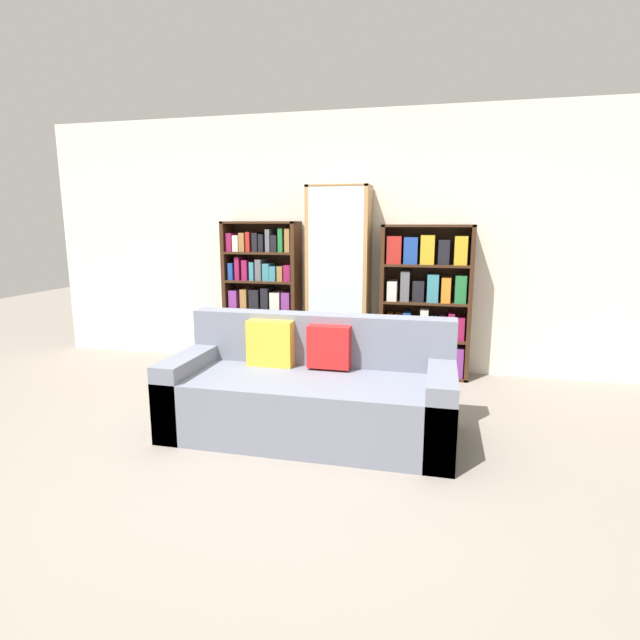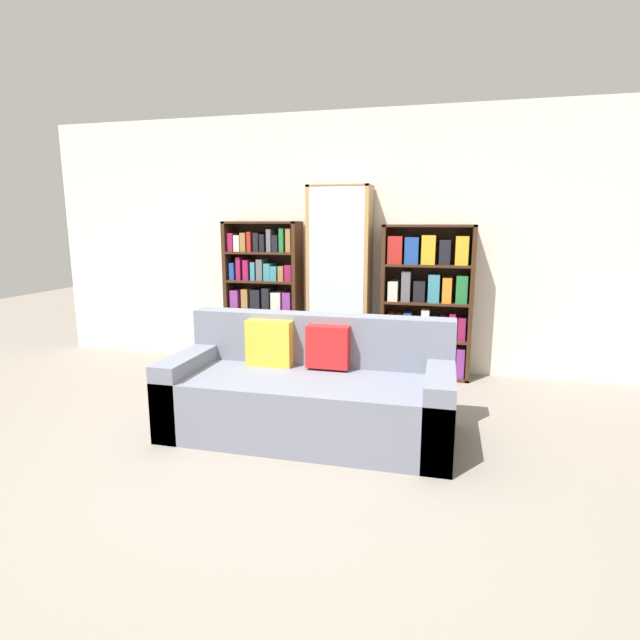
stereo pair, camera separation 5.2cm
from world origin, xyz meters
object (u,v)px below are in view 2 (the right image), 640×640
(display_cabinet, at_px, (340,280))
(bookshelf_left, at_px, (264,296))
(couch, at_px, (310,393))
(bookshelf_right, at_px, (426,304))
(wine_bottle, at_px, (373,378))

(display_cabinet, bearing_deg, bookshelf_left, 178.87)
(couch, bearing_deg, display_cabinet, 94.10)
(couch, height_order, bookshelf_right, bookshelf_right)
(couch, xyz_separation_m, display_cabinet, (-0.12, 1.64, 0.67))
(couch, height_order, wine_bottle, couch)
(couch, relative_size, wine_bottle, 6.26)
(bookshelf_right, bearing_deg, bookshelf_left, 179.98)
(bookshelf_left, relative_size, bookshelf_right, 1.02)
(bookshelf_right, bearing_deg, display_cabinet, -178.97)
(bookshelf_left, height_order, display_cabinet, display_cabinet)
(bookshelf_right, distance_m, wine_bottle, 1.00)
(bookshelf_left, xyz_separation_m, wine_bottle, (1.31, -0.66, -0.63))
(couch, height_order, bookshelf_left, bookshelf_left)
(bookshelf_left, height_order, bookshelf_right, bookshelf_left)
(display_cabinet, xyz_separation_m, wine_bottle, (0.46, -0.64, -0.83))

